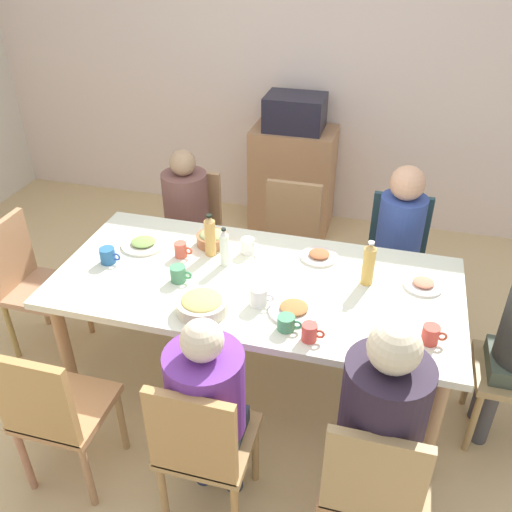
{
  "coord_description": "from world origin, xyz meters",
  "views": [
    {
      "loc": [
        0.63,
        -2.32,
        2.47
      ],
      "look_at": [
        0.0,
        0.0,
        0.93
      ],
      "focal_mm": 38.48,
      "sensor_mm": 36.0,
      "label": 1
    }
  ],
  "objects_px": {
    "chair_1": "(371,483)",
    "cup_3": "(310,332)",
    "dining_table": "(256,291)",
    "bowl_1": "(212,238)",
    "chair_5": "(396,254)",
    "plate_0": "(319,256)",
    "chair_6": "(29,279)",
    "chair_0": "(202,444)",
    "person_0": "(207,401)",
    "person_1": "(380,424)",
    "side_cabinet": "(292,179)",
    "person_2": "(186,212)",
    "chair_2": "(192,226)",
    "cup_4": "(248,246)",
    "bottle_0": "(369,264)",
    "bowl_0": "(202,304)",
    "cup_1": "(108,256)",
    "person_5": "(399,236)",
    "bottle_1": "(210,236)",
    "plate_1": "(423,284)",
    "bottle_2": "(224,248)",
    "plate_2": "(294,309)",
    "chair_7": "(54,410)",
    "cup_6": "(431,335)",
    "microwave": "(295,112)",
    "chair_4": "(290,240)",
    "cup_7": "(179,274)",
    "cup_2": "(259,296)",
    "plate_3": "(144,244)",
    "cup_0": "(287,323)",
    "cup_5": "(181,250)"
  },
  "relations": [
    {
      "from": "bowl_0",
      "to": "bottle_0",
      "type": "height_order",
      "value": "bottle_0"
    },
    {
      "from": "chair_5",
      "to": "plate_0",
      "type": "height_order",
      "value": "chair_5"
    },
    {
      "from": "plate_1",
      "to": "side_cabinet",
      "type": "xyz_separation_m",
      "value": [
        -1.08,
        1.84,
        -0.34
      ]
    },
    {
      "from": "person_5",
      "to": "side_cabinet",
      "type": "height_order",
      "value": "person_5"
    },
    {
      "from": "plate_3",
      "to": "cup_6",
      "type": "height_order",
      "value": "cup_6"
    },
    {
      "from": "chair_7",
      "to": "cup_2",
      "type": "bearing_deg",
      "value": 40.77
    },
    {
      "from": "chair_0",
      "to": "person_0",
      "type": "height_order",
      "value": "person_0"
    },
    {
      "from": "chair_6",
      "to": "cup_6",
      "type": "xyz_separation_m",
      "value": [
        2.36,
        -0.27,
        0.31
      ]
    },
    {
      "from": "person_0",
      "to": "side_cabinet",
      "type": "distance_m",
      "value": 2.83
    },
    {
      "from": "cup_7",
      "to": "side_cabinet",
      "type": "height_order",
      "value": "side_cabinet"
    },
    {
      "from": "microwave",
      "to": "plate_0",
      "type": "bearing_deg",
      "value": -73.54
    },
    {
      "from": "plate_2",
      "to": "bottle_2",
      "type": "bearing_deg",
      "value": 145.98
    },
    {
      "from": "dining_table",
      "to": "bottle_0",
      "type": "bearing_deg",
      "value": 12.22
    },
    {
      "from": "cup_2",
      "to": "side_cabinet",
      "type": "bearing_deg",
      "value": 97.39
    },
    {
      "from": "chair_4",
      "to": "person_5",
      "type": "distance_m",
      "value": 0.75
    },
    {
      "from": "person_0",
      "to": "chair_1",
      "type": "distance_m",
      "value": 0.75
    },
    {
      "from": "person_0",
      "to": "person_1",
      "type": "relative_size",
      "value": 0.89
    },
    {
      "from": "chair_1",
      "to": "cup_3",
      "type": "distance_m",
      "value": 0.68
    },
    {
      "from": "bowl_1",
      "to": "bottle_2",
      "type": "distance_m",
      "value": 0.24
    },
    {
      "from": "chair_4",
      "to": "plate_3",
      "type": "bearing_deg",
      "value": -135.2
    },
    {
      "from": "person_1",
      "to": "plate_2",
      "type": "height_order",
      "value": "person_1"
    },
    {
      "from": "plate_1",
      "to": "bottle_2",
      "type": "height_order",
      "value": "bottle_2"
    },
    {
      "from": "chair_1",
      "to": "person_5",
      "type": "relative_size",
      "value": 0.77
    },
    {
      "from": "person_0",
      "to": "bottle_1",
      "type": "relative_size",
      "value": 4.37
    },
    {
      "from": "dining_table",
      "to": "bowl_1",
      "type": "distance_m",
      "value": 0.46
    },
    {
      "from": "dining_table",
      "to": "person_2",
      "type": "xyz_separation_m",
      "value": [
        -0.72,
        0.8,
        -0.02
      ]
    },
    {
      "from": "chair_2",
      "to": "person_0",
      "type": "bearing_deg",
      "value": -66.8
    },
    {
      "from": "person_2",
      "to": "chair_7",
      "type": "distance_m",
      "value": 1.69
    },
    {
      "from": "bowl_0",
      "to": "cup_7",
      "type": "relative_size",
      "value": 2.13
    },
    {
      "from": "dining_table",
      "to": "plate_2",
      "type": "bearing_deg",
      "value": -40.42
    },
    {
      "from": "chair_6",
      "to": "bowl_1",
      "type": "xyz_separation_m",
      "value": [
        1.12,
        0.28,
        0.31
      ]
    },
    {
      "from": "bowl_1",
      "to": "cup_1",
      "type": "xyz_separation_m",
      "value": [
        -0.5,
        -0.34,
        0.0
      ]
    },
    {
      "from": "cup_3",
      "to": "microwave",
      "type": "relative_size",
      "value": 0.23
    },
    {
      "from": "chair_5",
      "to": "person_5",
      "type": "relative_size",
      "value": 0.77
    },
    {
      "from": "chair_2",
      "to": "bowl_1",
      "type": "relative_size",
      "value": 4.82
    },
    {
      "from": "person_1",
      "to": "bottle_1",
      "type": "distance_m",
      "value": 1.43
    },
    {
      "from": "bottle_0",
      "to": "bottle_1",
      "type": "xyz_separation_m",
      "value": [
        -0.89,
        0.05,
        0.0
      ]
    },
    {
      "from": "person_2",
      "to": "cup_5",
      "type": "xyz_separation_m",
      "value": [
        0.25,
        -0.68,
        0.14
      ]
    },
    {
      "from": "chair_4",
      "to": "side_cabinet",
      "type": "distance_m",
      "value": 1.15
    },
    {
      "from": "chair_2",
      "to": "cup_4",
      "type": "bearing_deg",
      "value": -46.49
    },
    {
      "from": "bowl_1",
      "to": "chair_6",
      "type": "bearing_deg",
      "value": -165.74
    },
    {
      "from": "chair_2",
      "to": "chair_6",
      "type": "distance_m",
      "value": 1.16
    },
    {
      "from": "person_2",
      "to": "cup_2",
      "type": "bearing_deg",
      "value": -51.57
    },
    {
      "from": "chair_0",
      "to": "cup_7",
      "type": "relative_size",
      "value": 7.52
    },
    {
      "from": "cup_0",
      "to": "person_1",
      "type": "bearing_deg",
      "value": -43.01
    },
    {
      "from": "person_1",
      "to": "plate_0",
      "type": "bearing_deg",
      "value": 111.45
    },
    {
      "from": "cup_1",
      "to": "bottle_0",
      "type": "distance_m",
      "value": 1.43
    },
    {
      "from": "side_cabinet",
      "to": "person_5",
      "type": "bearing_deg",
      "value": -52.4
    },
    {
      "from": "cup_1",
      "to": "bottle_0",
      "type": "relative_size",
      "value": 0.48
    },
    {
      "from": "plate_2",
      "to": "cup_2",
      "type": "bearing_deg",
      "value": 176.3
    }
  ]
}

